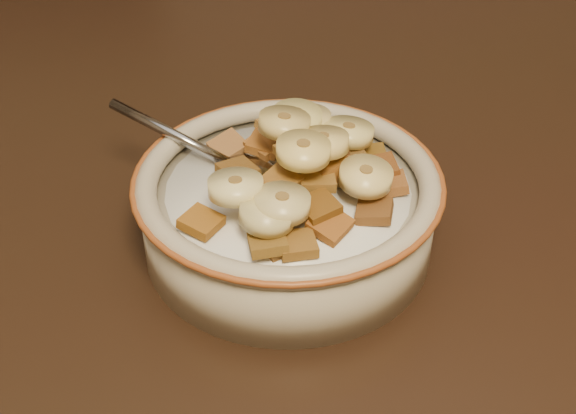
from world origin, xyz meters
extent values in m
cube|color=black|center=(-0.10, 0.79, 0.53)|extent=(0.57, 0.57, 1.06)
cylinder|color=tan|center=(0.18, 0.01, 0.77)|extent=(0.18, 0.18, 0.04)
cylinder|color=white|center=(0.18, 0.01, 0.79)|extent=(0.15, 0.15, 0.00)
ellipsoid|color=gray|center=(0.16, 0.03, 0.80)|extent=(0.05, 0.05, 0.01)
cube|color=#9C651E|center=(0.17, 0.00, 0.81)|extent=(0.03, 0.03, 0.01)
cube|color=#92571B|center=(0.13, -0.02, 0.80)|extent=(0.03, 0.03, 0.01)
cube|color=brown|center=(0.15, 0.02, 0.81)|extent=(0.03, 0.03, 0.01)
cube|color=brown|center=(0.24, 0.02, 0.80)|extent=(0.02, 0.02, 0.01)
cube|color=brown|center=(0.22, -0.02, 0.80)|extent=(0.03, 0.03, 0.01)
cube|color=brown|center=(0.22, 0.05, 0.80)|extent=(0.03, 0.03, 0.01)
cube|color=olive|center=(0.19, 0.00, 0.81)|extent=(0.02, 0.02, 0.01)
cube|color=brown|center=(0.22, 0.02, 0.81)|extent=(0.02, 0.02, 0.01)
cube|color=brown|center=(0.24, 0.04, 0.80)|extent=(0.02, 0.02, 0.01)
cube|color=brown|center=(0.22, 0.05, 0.80)|extent=(0.03, 0.03, 0.01)
cube|color=brown|center=(0.24, 0.00, 0.80)|extent=(0.02, 0.02, 0.01)
cube|color=brown|center=(0.18, 0.01, 0.82)|extent=(0.03, 0.03, 0.01)
cube|color=brown|center=(0.19, -0.02, 0.81)|extent=(0.03, 0.03, 0.01)
cube|color=brown|center=(0.20, -0.03, 0.80)|extent=(0.03, 0.03, 0.01)
cube|color=brown|center=(0.22, 0.02, 0.80)|extent=(0.02, 0.02, 0.01)
cube|color=brown|center=(0.22, 0.01, 0.80)|extent=(0.03, 0.03, 0.01)
cube|color=brown|center=(0.17, -0.04, 0.80)|extent=(0.02, 0.02, 0.01)
cube|color=brown|center=(0.17, 0.05, 0.81)|extent=(0.03, 0.03, 0.01)
cube|color=#925E2D|center=(0.17, 0.05, 0.81)|extent=(0.03, 0.03, 0.01)
cube|color=brown|center=(0.20, 0.04, 0.81)|extent=(0.03, 0.03, 0.01)
cube|color=brown|center=(0.20, 0.01, 0.81)|extent=(0.03, 0.03, 0.01)
cube|color=brown|center=(0.16, -0.04, 0.80)|extent=(0.02, 0.02, 0.01)
cube|color=brown|center=(0.20, 0.01, 0.81)|extent=(0.03, 0.03, 0.01)
cube|color=olive|center=(0.18, 0.08, 0.80)|extent=(0.03, 0.03, 0.01)
cube|color=brown|center=(0.15, 0.06, 0.80)|extent=(0.03, 0.03, 0.01)
cube|color=brown|center=(0.20, 0.02, 0.81)|extent=(0.03, 0.03, 0.01)
cube|color=brown|center=(0.17, -0.04, 0.80)|extent=(0.03, 0.03, 0.01)
cube|color=brown|center=(0.20, 0.03, 0.81)|extent=(0.02, 0.02, 0.01)
cylinder|color=#D6CC89|center=(0.16, -0.03, 0.81)|extent=(0.04, 0.04, 0.01)
cylinder|color=beige|center=(0.15, -0.01, 0.82)|extent=(0.04, 0.04, 0.01)
cylinder|color=#E9D673|center=(0.19, 0.00, 0.83)|extent=(0.04, 0.04, 0.01)
cylinder|color=#F4DF7F|center=(0.22, -0.01, 0.81)|extent=(0.03, 0.03, 0.01)
cylinder|color=#E6D083|center=(0.22, 0.04, 0.81)|extent=(0.04, 0.04, 0.02)
cylinder|color=#CDB977|center=(0.18, 0.03, 0.83)|extent=(0.03, 0.03, 0.01)
cylinder|color=#DCD07E|center=(0.20, 0.05, 0.81)|extent=(0.04, 0.04, 0.01)
cylinder|color=#D9C583|center=(0.20, 0.06, 0.81)|extent=(0.04, 0.04, 0.01)
cylinder|color=#F5E077|center=(0.19, 0.05, 0.82)|extent=(0.04, 0.04, 0.01)
cylinder|color=beige|center=(0.17, -0.03, 0.81)|extent=(0.04, 0.04, 0.01)
cylinder|color=#EBCF76|center=(0.20, 0.01, 0.82)|extent=(0.04, 0.04, 0.01)
camera|label=1|loc=(0.11, -0.37, 1.08)|focal=50.00mm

